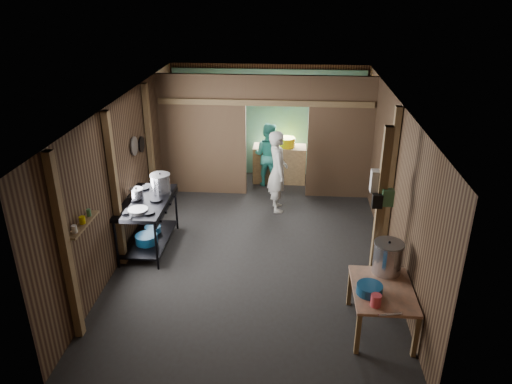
# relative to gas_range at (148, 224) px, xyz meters

# --- Properties ---
(floor) EXTENTS (4.50, 7.00, 0.00)m
(floor) POSITION_rel_gas_range_xyz_m (1.88, 0.26, -0.45)
(floor) COLOR #252525
(floor) RESTS_ON ground
(ceiling) EXTENTS (4.50, 7.00, 0.00)m
(ceiling) POSITION_rel_gas_range_xyz_m (1.88, 0.26, 2.15)
(ceiling) COLOR #373431
(ceiling) RESTS_ON ground
(wall_back) EXTENTS (4.50, 0.00, 2.60)m
(wall_back) POSITION_rel_gas_range_xyz_m (1.88, 3.76, 0.85)
(wall_back) COLOR brown
(wall_back) RESTS_ON ground
(wall_front) EXTENTS (4.50, 0.00, 2.60)m
(wall_front) POSITION_rel_gas_range_xyz_m (1.88, -3.24, 0.85)
(wall_front) COLOR brown
(wall_front) RESTS_ON ground
(wall_left) EXTENTS (0.00, 7.00, 2.60)m
(wall_left) POSITION_rel_gas_range_xyz_m (-0.37, 0.26, 0.85)
(wall_left) COLOR brown
(wall_left) RESTS_ON ground
(wall_right) EXTENTS (0.00, 7.00, 2.60)m
(wall_right) POSITION_rel_gas_range_xyz_m (4.13, 0.26, 0.85)
(wall_right) COLOR brown
(wall_right) RESTS_ON ground
(partition_left) EXTENTS (1.85, 0.10, 2.60)m
(partition_left) POSITION_rel_gas_range_xyz_m (0.55, 2.46, 0.85)
(partition_left) COLOR brown
(partition_left) RESTS_ON floor
(partition_right) EXTENTS (1.35, 0.10, 2.60)m
(partition_right) POSITION_rel_gas_range_xyz_m (3.46, 2.46, 0.85)
(partition_right) COLOR brown
(partition_right) RESTS_ON floor
(partition_header) EXTENTS (1.30, 0.10, 0.60)m
(partition_header) POSITION_rel_gas_range_xyz_m (2.13, 2.46, 1.85)
(partition_header) COLOR brown
(partition_header) RESTS_ON wall_back
(turquoise_panel) EXTENTS (4.40, 0.06, 2.50)m
(turquoise_panel) POSITION_rel_gas_range_xyz_m (1.88, 3.70, 0.80)
(turquoise_panel) COLOR teal
(turquoise_panel) RESTS_ON wall_back
(back_counter) EXTENTS (1.20, 0.50, 0.85)m
(back_counter) POSITION_rel_gas_range_xyz_m (2.18, 3.21, -0.03)
(back_counter) COLOR olive
(back_counter) RESTS_ON floor
(wall_clock) EXTENTS (0.20, 0.03, 0.20)m
(wall_clock) POSITION_rel_gas_range_xyz_m (2.13, 3.66, 1.45)
(wall_clock) COLOR silver
(wall_clock) RESTS_ON wall_back
(post_left_a) EXTENTS (0.10, 0.12, 2.60)m
(post_left_a) POSITION_rel_gas_range_xyz_m (-0.30, -2.34, 0.85)
(post_left_a) COLOR olive
(post_left_a) RESTS_ON floor
(post_left_b) EXTENTS (0.10, 0.12, 2.60)m
(post_left_b) POSITION_rel_gas_range_xyz_m (-0.30, -0.54, 0.85)
(post_left_b) COLOR olive
(post_left_b) RESTS_ON floor
(post_left_c) EXTENTS (0.10, 0.12, 2.60)m
(post_left_c) POSITION_rel_gas_range_xyz_m (-0.30, 1.46, 0.85)
(post_left_c) COLOR olive
(post_left_c) RESTS_ON floor
(post_right) EXTENTS (0.10, 0.12, 2.60)m
(post_right) POSITION_rel_gas_range_xyz_m (4.06, 0.06, 0.85)
(post_right) COLOR olive
(post_right) RESTS_ON floor
(post_free) EXTENTS (0.12, 0.12, 2.60)m
(post_free) POSITION_rel_gas_range_xyz_m (3.73, -1.04, 0.85)
(post_free) COLOR olive
(post_free) RESTS_ON floor
(cross_beam) EXTENTS (4.40, 0.12, 0.12)m
(cross_beam) POSITION_rel_gas_range_xyz_m (1.88, 2.41, 1.60)
(cross_beam) COLOR olive
(cross_beam) RESTS_ON wall_left
(pan_lid_big) EXTENTS (0.03, 0.34, 0.34)m
(pan_lid_big) POSITION_rel_gas_range_xyz_m (-0.33, 0.66, 1.20)
(pan_lid_big) COLOR slate
(pan_lid_big) RESTS_ON wall_left
(pan_lid_small) EXTENTS (0.03, 0.30, 0.30)m
(pan_lid_small) POSITION_rel_gas_range_xyz_m (-0.33, 1.06, 1.10)
(pan_lid_small) COLOR black
(pan_lid_small) RESTS_ON wall_left
(wall_shelf) EXTENTS (0.14, 0.80, 0.03)m
(wall_shelf) POSITION_rel_gas_range_xyz_m (-0.27, -1.84, 0.95)
(wall_shelf) COLOR olive
(wall_shelf) RESTS_ON wall_left
(jar_white) EXTENTS (0.07, 0.07, 0.10)m
(jar_white) POSITION_rel_gas_range_xyz_m (-0.27, -2.09, 1.01)
(jar_white) COLOR silver
(jar_white) RESTS_ON wall_shelf
(jar_yellow) EXTENTS (0.08, 0.08, 0.10)m
(jar_yellow) POSITION_rel_gas_range_xyz_m (-0.27, -1.84, 1.01)
(jar_yellow) COLOR #C9B105
(jar_yellow) RESTS_ON wall_shelf
(jar_green) EXTENTS (0.06, 0.06, 0.10)m
(jar_green) POSITION_rel_gas_range_xyz_m (-0.27, -1.62, 1.01)
(jar_green) COLOR #3F784B
(jar_green) RESTS_ON wall_shelf
(bag_white) EXTENTS (0.22, 0.15, 0.32)m
(bag_white) POSITION_rel_gas_range_xyz_m (3.68, -0.96, 1.33)
(bag_white) COLOR silver
(bag_white) RESTS_ON post_free
(bag_green) EXTENTS (0.16, 0.12, 0.24)m
(bag_green) POSITION_rel_gas_range_xyz_m (3.80, -1.10, 1.15)
(bag_green) COLOR #3F784B
(bag_green) RESTS_ON post_free
(bag_black) EXTENTS (0.14, 0.10, 0.20)m
(bag_black) POSITION_rel_gas_range_xyz_m (3.66, -1.12, 1.10)
(bag_black) COLOR black
(bag_black) RESTS_ON post_free
(gas_range) EXTENTS (0.79, 1.53, 0.91)m
(gas_range) POSITION_rel_gas_range_xyz_m (0.00, 0.00, 0.00)
(gas_range) COLOR black
(gas_range) RESTS_ON floor
(prep_table) EXTENTS (0.79, 1.09, 0.64)m
(prep_table) POSITION_rel_gas_range_xyz_m (3.71, -1.91, -0.13)
(prep_table) COLOR tan
(prep_table) RESTS_ON floor
(stove_pot_large) EXTENTS (0.46, 0.46, 0.35)m
(stove_pot_large) POSITION_rel_gas_range_xyz_m (0.17, 0.38, 0.61)
(stove_pot_large) COLOR #B4B4BE
(stove_pot_large) RESTS_ON gas_range
(stove_pot_med) EXTENTS (0.30, 0.30, 0.21)m
(stove_pot_med) POSITION_rel_gas_range_xyz_m (-0.17, 0.06, 0.54)
(stove_pot_med) COLOR #B4B4BE
(stove_pot_med) RESTS_ON gas_range
(frying_pan) EXTENTS (0.41, 0.59, 0.07)m
(frying_pan) POSITION_rel_gas_range_xyz_m (0.00, -0.44, 0.48)
(frying_pan) COLOR slate
(frying_pan) RESTS_ON gas_range
(blue_tub_front) EXTENTS (0.38, 0.38, 0.16)m
(blue_tub_front) POSITION_rel_gas_range_xyz_m (0.00, -0.18, -0.20)
(blue_tub_front) COLOR navy
(blue_tub_front) RESTS_ON gas_range
(blue_tub_back) EXTENTS (0.29, 0.29, 0.11)m
(blue_tub_back) POSITION_rel_gas_range_xyz_m (0.00, 0.21, -0.22)
(blue_tub_back) COLOR navy
(blue_tub_back) RESTS_ON gas_range
(stock_pot) EXTENTS (0.42, 0.42, 0.48)m
(stock_pot) POSITION_rel_gas_range_xyz_m (3.81, -1.50, 0.41)
(stock_pot) COLOR #B4B4BE
(stock_pot) RESTS_ON prep_table
(wash_basin) EXTENTS (0.35, 0.35, 0.13)m
(wash_basin) POSITION_rel_gas_range_xyz_m (3.51, -2.02, 0.25)
(wash_basin) COLOR navy
(wash_basin) RESTS_ON prep_table
(pink_bucket) EXTENTS (0.17, 0.17, 0.16)m
(pink_bucket) POSITION_rel_gas_range_xyz_m (3.56, -2.28, 0.27)
(pink_bucket) COLOR #D4404A
(pink_bucket) RESTS_ON prep_table
(knife) EXTENTS (0.30, 0.09, 0.01)m
(knife) POSITION_rel_gas_range_xyz_m (3.71, -2.44, 0.20)
(knife) COLOR #B4B4BE
(knife) RESTS_ON prep_table
(yellow_tub) EXTENTS (0.38, 0.38, 0.21)m
(yellow_tub) POSITION_rel_gas_range_xyz_m (2.33, 3.21, 0.50)
(yellow_tub) COLOR #C9B105
(yellow_tub) RESTS_ON back_counter
(cook) EXTENTS (0.50, 0.67, 1.67)m
(cook) POSITION_rel_gas_range_xyz_m (2.19, 1.70, 0.38)
(cook) COLOR beige
(cook) RESTS_ON floor
(worker_back) EXTENTS (0.80, 0.68, 1.45)m
(worker_back) POSITION_rel_gas_range_xyz_m (1.92, 2.99, 0.27)
(worker_back) COLOR teal
(worker_back) RESTS_ON floor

